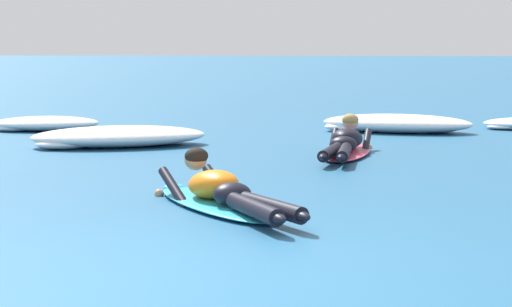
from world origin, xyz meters
name	(u,v)px	position (x,y,z in m)	size (l,w,h in m)	color
ground_plane	(276,129)	(0.00, 10.00, 0.00)	(120.00, 120.00, 0.00)	#235B84
surfer_near	(221,194)	(-0.09, 2.47, 0.14)	(1.67, 2.41, 0.55)	#2DB2D1
surfer_far	(345,145)	(1.07, 6.50, 0.14)	(0.85, 2.66, 0.54)	#E54C66
whitewater_front	(46,124)	(-3.68, 9.55, 0.11)	(1.85, 1.24, 0.23)	white
whitewater_mid_left	(397,124)	(1.94, 9.65, 0.13)	(2.53, 1.51, 0.29)	white
whitewater_mid_right	(119,137)	(-2.02, 7.37, 0.13)	(2.66, 1.91, 0.28)	white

